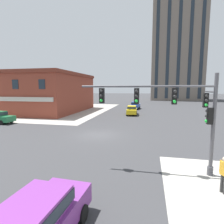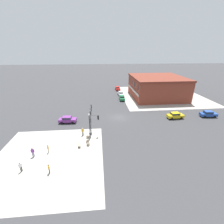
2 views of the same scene
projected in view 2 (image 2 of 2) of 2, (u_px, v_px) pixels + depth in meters
name	position (u px, v px, depth m)	size (l,w,h in m)	color
ground_plane	(119.00, 117.00, 42.48)	(320.00, 320.00, 0.00)	#38383A
sidewalk_corner_slab	(48.00, 158.00, 26.56)	(20.00, 19.00, 0.02)	#A8A399
sidewalk_far_corner	(161.00, 95.00, 62.54)	(32.00, 32.00, 0.02)	#A8A399
traffic_signal_main	(92.00, 116.00, 34.22)	(7.65, 2.09, 5.65)	#4C4C51
bollard_sphere_curb_a	(88.00, 137.00, 32.59)	(0.65, 0.65, 0.65)	gray
bollard_sphere_curb_b	(88.00, 141.00, 31.04)	(0.65, 0.65, 0.65)	gray
bollard_sphere_curb_c	(88.00, 144.00, 30.02)	(0.65, 0.65, 0.65)	gray
bench_near_signal	(79.00, 144.00, 29.95)	(1.85, 0.70, 0.49)	tan
pedestrian_near_bench	(49.00, 168.00, 23.14)	(0.53, 0.30, 1.63)	black
pedestrian_at_curb	(83.00, 131.00, 33.38)	(0.33, 0.50, 1.77)	#333333
pedestrian_walking_east	(33.00, 152.00, 26.69)	(0.29, 0.53, 1.76)	#232847
pedestrian_with_bag	(48.00, 148.00, 27.81)	(0.55, 0.25, 1.64)	gray
pedestrian_by_lamp	(20.00, 166.00, 23.47)	(0.48, 0.35, 1.70)	#333333
street_lamp_corner_near	(89.00, 123.00, 31.32)	(0.36, 0.36, 5.66)	black
car_main_northbound_near	(175.00, 115.00, 41.60)	(2.09, 4.50, 1.68)	gold
car_main_northbound_far	(67.00, 119.00, 39.14)	(2.05, 4.48, 1.68)	#7A3389
car_main_southbound_near	(121.00, 93.00, 61.79)	(4.52, 2.13, 1.68)	silver
car_main_southbound_far	(208.00, 114.00, 42.56)	(2.17, 4.53, 1.68)	#23479E
car_cross_eastbound	(118.00, 88.00, 70.00)	(4.46, 2.02, 1.68)	red
car_cross_westbound	(122.00, 98.00, 56.57)	(4.49, 2.07, 1.68)	#1E6B3D
storefront_block_near_corner	(157.00, 87.00, 59.43)	(19.41, 19.15, 7.91)	brown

